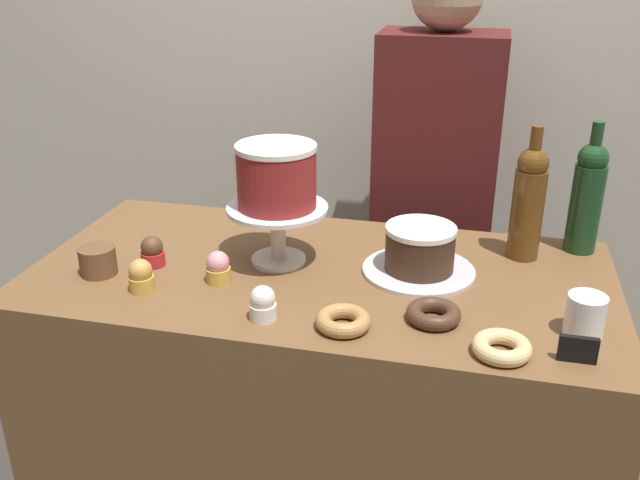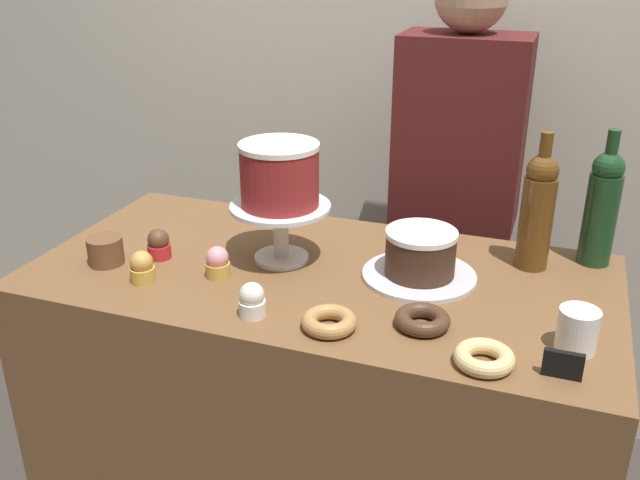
{
  "view_description": "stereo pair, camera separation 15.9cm",
  "coord_description": "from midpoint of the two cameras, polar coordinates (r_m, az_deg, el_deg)",
  "views": [
    {
      "loc": [
        0.34,
        -1.42,
        1.65
      ],
      "look_at": [
        0.0,
        0.0,
        1.01
      ],
      "focal_mm": 39.15,
      "sensor_mm": 36.0,
      "label": 1
    },
    {
      "loc": [
        0.5,
        -1.37,
        1.65
      ],
      "look_at": [
        0.0,
        0.0,
        1.01
      ],
      "focal_mm": 39.15,
      "sensor_mm": 36.0,
      "label": 2
    }
  ],
  "objects": [
    {
      "name": "cupcake_strawberry",
      "position": [
        1.59,
        -11.18,
        -2.31
      ],
      "size": [
        0.06,
        0.06,
        0.07
      ],
      "color": "gold",
      "rests_on": "display_counter"
    },
    {
      "name": "white_layer_cake",
      "position": [
        1.6,
        -6.44,
        5.17
      ],
      "size": [
        0.19,
        0.19,
        0.15
      ],
      "color": "maroon",
      "rests_on": "cake_stand_pedestal"
    },
    {
      "name": "back_wall",
      "position": [
        2.37,
        3.38,
        15.21
      ],
      "size": [
        6.0,
        0.05,
        2.6
      ],
      "color": "beige",
      "rests_on": "ground_plane"
    },
    {
      "name": "wine_bottle_amber",
      "position": [
        1.7,
        14.13,
        3.06
      ],
      "size": [
        0.08,
        0.08,
        0.33
      ],
      "color": "#5B3814",
      "rests_on": "display_counter"
    },
    {
      "name": "display_counter",
      "position": [
        1.88,
        -2.52,
        -15.4
      ],
      "size": [
        1.35,
        0.67,
        0.93
      ],
      "color": "brown",
      "rests_on": "ground_plane"
    },
    {
      "name": "cake_stand_pedestal",
      "position": [
        1.64,
        -6.25,
        1.23
      ],
      "size": [
        0.24,
        0.24,
        0.14
      ],
      "color": "silver",
      "rests_on": "display_counter"
    },
    {
      "name": "cupcake_chocolate",
      "position": [
        1.71,
        -16.16,
        -1.0
      ],
      "size": [
        0.06,
        0.06,
        0.07
      ],
      "color": "red",
      "rests_on": "display_counter"
    },
    {
      "name": "cupcake_caramel",
      "position": [
        1.6,
        -17.22,
        -2.91
      ],
      "size": [
        0.06,
        0.06,
        0.07
      ],
      "color": "gold",
      "rests_on": "display_counter"
    },
    {
      "name": "price_sign_chalkboard",
      "position": [
        1.35,
        17.18,
        -8.64
      ],
      "size": [
        0.07,
        0.01,
        0.05
      ],
      "color": "black",
      "rests_on": "display_counter"
    },
    {
      "name": "donut_glazed",
      "position": [
        1.34,
        11.33,
        -8.7
      ],
      "size": [
        0.11,
        0.11,
        0.03
      ],
      "color": "#E0C17F",
      "rests_on": "display_counter"
    },
    {
      "name": "cookie_stack",
      "position": [
        1.71,
        -20.29,
        -1.66
      ],
      "size": [
        0.08,
        0.08,
        0.07
      ],
      "color": "brown",
      "rests_on": "display_counter"
    },
    {
      "name": "silver_serving_platter",
      "position": [
        1.63,
        5.29,
        -2.57
      ],
      "size": [
        0.26,
        0.26,
        0.01
      ],
      "color": "silver",
      "rests_on": "display_counter"
    },
    {
      "name": "cupcake_vanilla",
      "position": [
        1.43,
        -7.9,
        -5.27
      ],
      "size": [
        0.06,
        0.06,
        0.07
      ],
      "color": "white",
      "rests_on": "display_counter"
    },
    {
      "name": "chocolate_round_cake",
      "position": [
        1.6,
        5.37,
        -0.71
      ],
      "size": [
        0.16,
        0.16,
        0.11
      ],
      "color": "#3D2619",
      "rests_on": "silver_serving_platter"
    },
    {
      "name": "donut_chocolate",
      "position": [
        1.43,
        6.12,
        -6.1
      ],
      "size": [
        0.11,
        0.11,
        0.03
      ],
      "color": "#472D1E",
      "rests_on": "display_counter"
    },
    {
      "name": "donut_maple",
      "position": [
        1.4,
        -1.38,
        -6.7
      ],
      "size": [
        0.11,
        0.11,
        0.03
      ],
      "color": "#B27F47",
      "rests_on": "display_counter"
    },
    {
      "name": "barista_figure",
      "position": [
        2.18,
        7.08,
        1.75
      ],
      "size": [
        0.36,
        0.22,
        1.6
      ],
      "color": "black",
      "rests_on": "ground_plane"
    },
    {
      "name": "wine_bottle_green",
      "position": [
        1.77,
        18.64,
        3.43
      ],
      "size": [
        0.08,
        0.08,
        0.33
      ],
      "color": "#193D1E",
      "rests_on": "display_counter"
    },
    {
      "name": "coffee_cup_ceramic",
      "position": [
        1.43,
        17.91,
        -5.98
      ],
      "size": [
        0.08,
        0.08,
        0.08
      ],
      "color": "white",
      "rests_on": "display_counter"
    }
  ]
}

